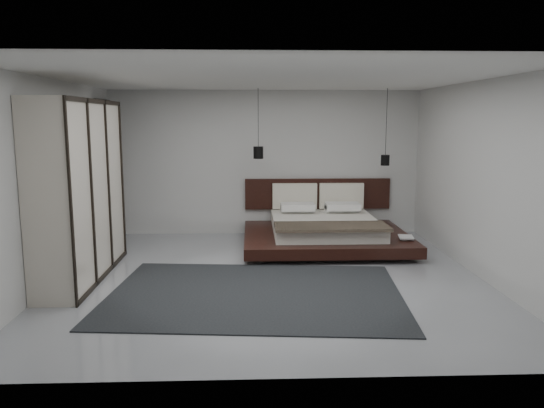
{
  "coord_description": "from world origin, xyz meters",
  "views": [
    {
      "loc": [
        -0.27,
        -7.34,
        2.27
      ],
      "look_at": [
        0.06,
        1.2,
        0.88
      ],
      "focal_mm": 35.0,
      "sensor_mm": 36.0,
      "label": 1
    }
  ],
  "objects_px": {
    "pendant_right": "(385,160)",
    "rug": "(255,294)",
    "bed": "(324,230)",
    "wardrobe": "(79,190)",
    "pendant_left": "(258,152)",
    "lattice_screen": "(106,171)"
  },
  "relations": [
    {
      "from": "pendant_left",
      "to": "rug",
      "type": "bearing_deg",
      "value": -91.64
    },
    {
      "from": "lattice_screen",
      "to": "pendant_left",
      "type": "xyz_separation_m",
      "value": [
        2.81,
        -0.09,
        0.35
      ]
    },
    {
      "from": "pendant_left",
      "to": "wardrobe",
      "type": "bearing_deg",
      "value": -139.0
    },
    {
      "from": "pendant_right",
      "to": "wardrobe",
      "type": "distance_m",
      "value": 5.39
    },
    {
      "from": "bed",
      "to": "pendant_left",
      "type": "distance_m",
      "value": 1.85
    },
    {
      "from": "lattice_screen",
      "to": "rug",
      "type": "distance_m",
      "value": 4.38
    },
    {
      "from": "bed",
      "to": "pendant_right",
      "type": "relative_size",
      "value": 2.04
    },
    {
      "from": "pendant_left",
      "to": "wardrobe",
      "type": "xyz_separation_m",
      "value": [
        -2.55,
        -2.22,
        -0.38
      ]
    },
    {
      "from": "bed",
      "to": "rug",
      "type": "xyz_separation_m",
      "value": [
        -1.26,
        -2.63,
        -0.28
      ]
    },
    {
      "from": "pendant_left",
      "to": "rug",
      "type": "height_order",
      "value": "pendant_left"
    },
    {
      "from": "bed",
      "to": "pendant_right",
      "type": "bearing_deg",
      "value": 21.31
    },
    {
      "from": "wardrobe",
      "to": "lattice_screen",
      "type": "bearing_deg",
      "value": 96.22
    },
    {
      "from": "bed",
      "to": "pendant_left",
      "type": "relative_size",
      "value": 2.25
    },
    {
      "from": "wardrobe",
      "to": "bed",
      "type": "bearing_deg",
      "value": 25.31
    },
    {
      "from": "lattice_screen",
      "to": "rug",
      "type": "relative_size",
      "value": 0.69
    },
    {
      "from": "lattice_screen",
      "to": "pendant_left",
      "type": "height_order",
      "value": "pendant_left"
    },
    {
      "from": "bed",
      "to": "wardrobe",
      "type": "height_order",
      "value": "wardrobe"
    },
    {
      "from": "wardrobe",
      "to": "rug",
      "type": "relative_size",
      "value": 0.68
    },
    {
      "from": "bed",
      "to": "rug",
      "type": "bearing_deg",
      "value": -115.62
    },
    {
      "from": "pendant_right",
      "to": "rug",
      "type": "relative_size",
      "value": 0.37
    },
    {
      "from": "bed",
      "to": "rug",
      "type": "height_order",
      "value": "bed"
    },
    {
      "from": "pendant_right",
      "to": "wardrobe",
      "type": "bearing_deg",
      "value": -155.63
    }
  ]
}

